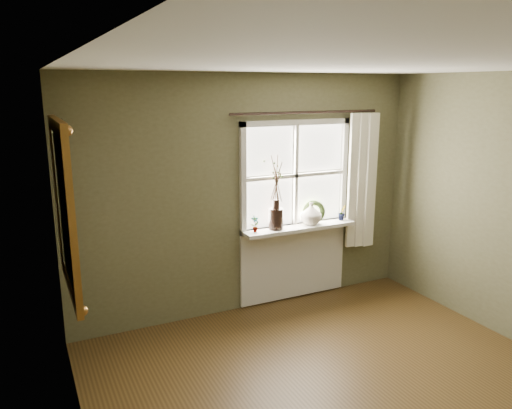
{
  "coord_description": "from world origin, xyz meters",
  "views": [
    {
      "loc": [
        -2.26,
        -2.55,
        2.46
      ],
      "look_at": [
        -0.27,
        1.55,
        1.37
      ],
      "focal_mm": 35.0,
      "sensor_mm": 36.0,
      "label": 1
    }
  ],
  "objects_px": {
    "gilt_mirror": "(64,208)",
    "wreath": "(314,214)",
    "dark_jug": "(276,219)",
    "cream_vase": "(311,214)"
  },
  "relations": [
    {
      "from": "gilt_mirror",
      "to": "cream_vase",
      "type": "bearing_deg",
      "value": 13.49
    },
    {
      "from": "dark_jug",
      "to": "cream_vase",
      "type": "height_order",
      "value": "cream_vase"
    },
    {
      "from": "dark_jug",
      "to": "gilt_mirror",
      "type": "distance_m",
      "value": 2.36
    },
    {
      "from": "dark_jug",
      "to": "cream_vase",
      "type": "distance_m",
      "value": 0.45
    },
    {
      "from": "dark_jug",
      "to": "wreath",
      "type": "distance_m",
      "value": 0.52
    },
    {
      "from": "gilt_mirror",
      "to": "dark_jug",
      "type": "bearing_deg",
      "value": 16.11
    },
    {
      "from": "cream_vase",
      "to": "gilt_mirror",
      "type": "xyz_separation_m",
      "value": [
        -2.67,
        -0.64,
        0.49
      ]
    },
    {
      "from": "gilt_mirror",
      "to": "wreath",
      "type": "bearing_deg",
      "value": 13.98
    },
    {
      "from": "dark_jug",
      "to": "gilt_mirror",
      "type": "xyz_separation_m",
      "value": [
        -2.21,
        -0.64,
        0.5
      ]
    },
    {
      "from": "cream_vase",
      "to": "gilt_mirror",
      "type": "relative_size",
      "value": 0.18
    }
  ]
}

